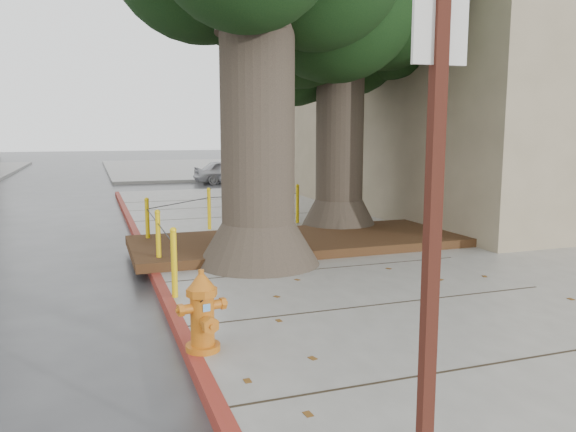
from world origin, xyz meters
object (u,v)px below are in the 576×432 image
at_px(signpost, 432,241).
at_px(car_red, 343,170).
at_px(fire_hydrant, 202,312).
at_px(car_silver, 229,172).

xyz_separation_m(signpost, car_red, (9.76, 22.01, -1.24)).
bearing_deg(signpost, car_red, 69.93).
bearing_deg(car_red, signpost, 153.95).
bearing_deg(fire_hydrant, car_silver, 65.01).
bearing_deg(signpost, fire_hydrant, 105.35).
relative_size(fire_hydrant, car_silver, 0.26).
bearing_deg(fire_hydrant, signpost, -89.35).
bearing_deg(car_red, fire_hydrant, 149.26).
height_order(fire_hydrant, car_silver, car_silver).
bearing_deg(signpost, car_silver, 82.96).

